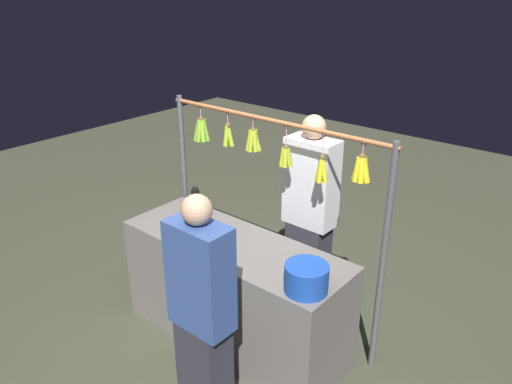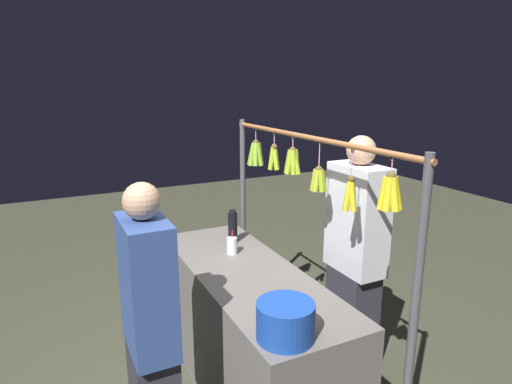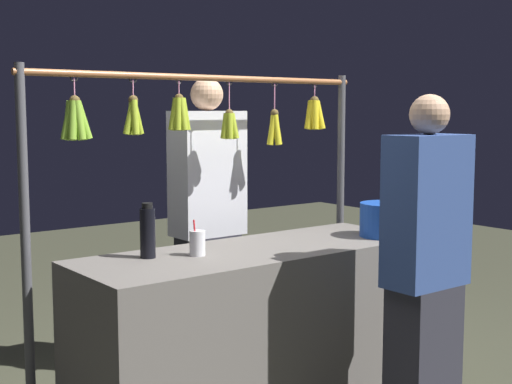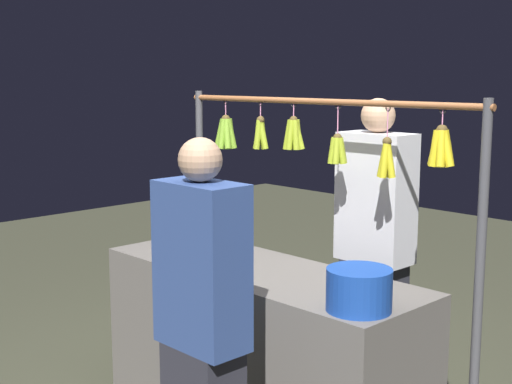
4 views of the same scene
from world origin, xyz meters
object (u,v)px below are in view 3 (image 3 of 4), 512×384
object	(u,v)px
customer_person	(425,279)
vendor_person	(208,229)
drink_cup	(197,243)
water_bottle	(148,232)
blue_bucket	(386,220)

from	to	relation	value
customer_person	vendor_person	bearing A→B (deg)	-81.81
vendor_person	customer_person	size ratio (longest dim) A/B	1.07
drink_cup	vendor_person	world-z (taller)	vendor_person
vendor_person	customer_person	bearing A→B (deg)	98.19
water_bottle	vendor_person	xyz separation A→B (m)	(-0.71, -0.57, -0.14)
blue_bucket	customer_person	size ratio (longest dim) A/B	0.17
vendor_person	blue_bucket	bearing A→B (deg)	123.01
water_bottle	blue_bucket	bearing A→B (deg)	167.46
vendor_person	customer_person	xyz separation A→B (m)	(-0.20, 1.39, -0.06)
customer_person	water_bottle	bearing A→B (deg)	-42.29
water_bottle	blue_bucket	distance (m)	1.29
blue_bucket	vendor_person	xyz separation A→B (m)	(0.55, -0.85, -0.11)
drink_cup	customer_person	size ratio (longest dim) A/B	0.10
vendor_person	customer_person	distance (m)	1.41
blue_bucket	vendor_person	bearing A→B (deg)	-56.99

